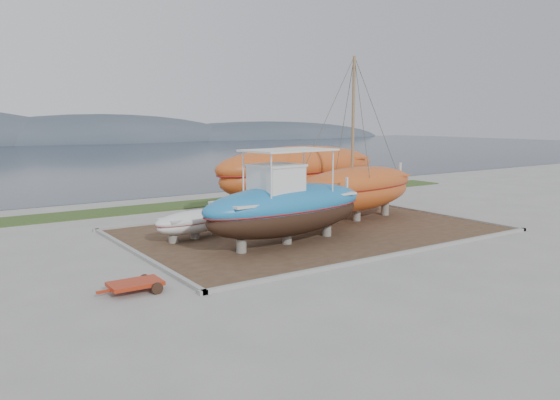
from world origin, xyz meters
TOP-DOWN VIEW (x-y plane):
  - ground at (0.00, 0.00)m, footprint 140.00×140.00m
  - dirt_patch at (0.00, 4.00)m, footprint 18.00×12.00m
  - curb_frame at (0.00, 4.00)m, footprint 18.60×12.60m
  - grass_strip at (0.00, 15.50)m, footprint 44.00×3.00m
  - sea at (0.00, 70.00)m, footprint 260.00×100.00m
  - blue_caique at (-2.76, 2.20)m, footprint 9.23×3.77m
  - white_dinghy at (-5.73, 5.60)m, footprint 4.61×2.54m
  - orange_sailboat at (3.76, 4.68)m, footprint 9.49×4.04m
  - orange_bare_hull at (3.07, 9.20)m, footprint 12.10×4.22m
  - red_trailer at (-10.89, -0.61)m, footprint 2.57×1.30m

SIDE VIEW (x-z plane):
  - ground at x=0.00m, z-range 0.00..0.00m
  - sea at x=0.00m, z-range -0.02..0.02m
  - dirt_patch at x=0.00m, z-range 0.00..0.06m
  - grass_strip at x=0.00m, z-range 0.00..0.08m
  - curb_frame at x=0.00m, z-range 0.00..0.15m
  - red_trailer at x=-10.89m, z-range 0.00..0.36m
  - white_dinghy at x=-5.73m, z-range 0.06..1.37m
  - orange_bare_hull at x=3.07m, z-range 0.06..3.97m
  - blue_caique at x=-2.76m, z-range 0.06..4.38m
  - orange_sailboat at x=3.76m, z-range 0.06..9.02m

